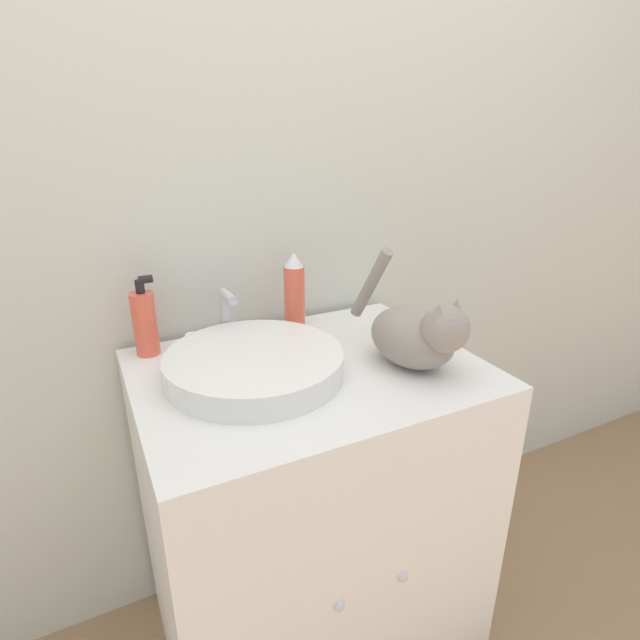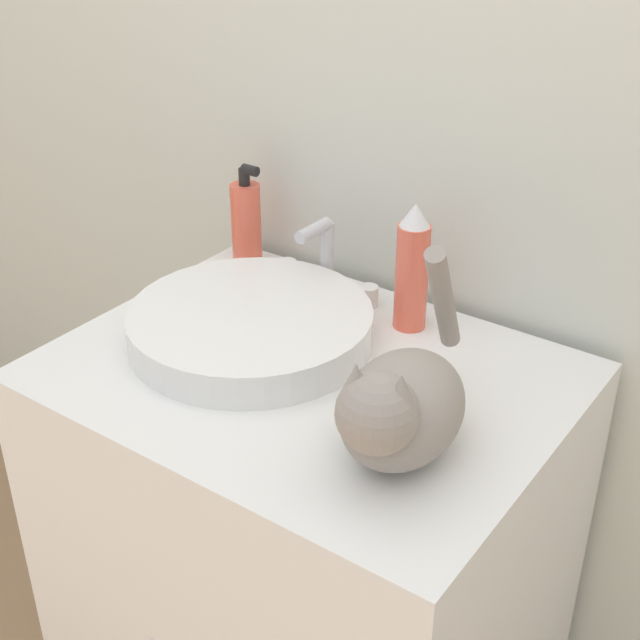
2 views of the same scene
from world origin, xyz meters
TOP-DOWN VIEW (x-y plane):
  - wall_back at (0.00, 0.62)m, footprint 6.00×0.05m
  - vanity_cabinet at (0.00, 0.29)m, footprint 0.75×0.59m
  - sink_basin at (-0.12, 0.30)m, footprint 0.38×0.38m
  - faucet at (-0.12, 0.50)m, footprint 0.20×0.09m
  - cat at (0.21, 0.19)m, footprint 0.18×0.35m
  - soap_bottle at (-0.31, 0.52)m, footprint 0.06×0.05m
  - spray_bottle at (0.06, 0.49)m, footprint 0.05×0.05m

SIDE VIEW (x-z plane):
  - vanity_cabinet at x=0.00m, z-range 0.00..0.82m
  - sink_basin at x=-0.12m, z-range 0.82..0.87m
  - faucet at x=-0.12m, z-range 0.81..0.95m
  - cat at x=0.21m, z-range 0.77..1.02m
  - soap_bottle at x=-0.31m, z-range 0.80..0.99m
  - spray_bottle at x=0.06m, z-range 0.82..1.03m
  - wall_back at x=0.00m, z-range 0.00..2.50m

